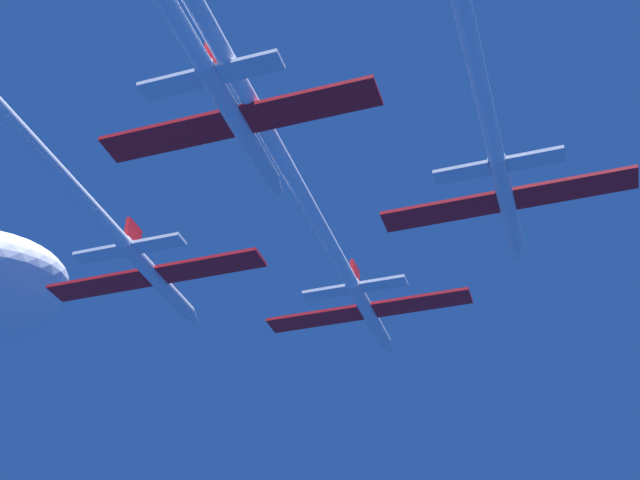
# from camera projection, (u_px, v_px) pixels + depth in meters

# --- Properties ---
(jet_lead) EXTENTS (16.05, 44.63, 2.66)m
(jet_lead) POSITION_uv_depth(u_px,v_px,m) (324.00, 233.00, 55.98)
(jet_lead) COLOR white
(jet_left_wing) EXTENTS (16.05, 45.29, 2.66)m
(jet_left_wing) POSITION_uv_depth(u_px,v_px,m) (65.00, 179.00, 49.36)
(jet_left_wing) COLOR white
(jet_right_wing) EXTENTS (16.05, 47.64, 2.66)m
(jet_right_wing) POSITION_uv_depth(u_px,v_px,m) (475.00, 63.00, 43.32)
(jet_right_wing) COLOR white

